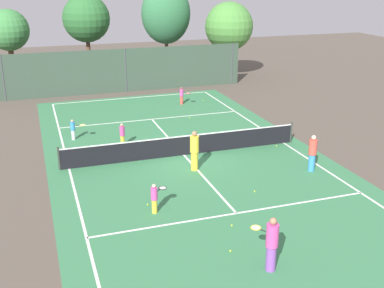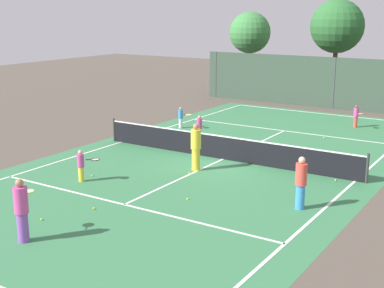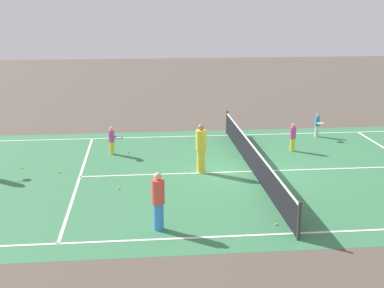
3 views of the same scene
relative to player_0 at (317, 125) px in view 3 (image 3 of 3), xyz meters
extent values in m
plane|color=brown|center=(4.85, -4.11, -0.58)|extent=(80.00, 80.00, 0.00)
cube|color=#387A4C|center=(4.85, -4.11, -0.58)|extent=(13.00, 25.00, 0.00)
cube|color=white|center=(-0.65, -4.11, -0.58)|extent=(0.10, 24.00, 0.01)
cube|color=white|center=(10.35, -4.11, -0.58)|extent=(0.10, 24.00, 0.01)
cube|color=white|center=(4.85, -10.51, -0.58)|extent=(11.00, 0.10, 0.01)
cube|color=white|center=(4.85, -4.11, -0.58)|extent=(0.10, 12.80, 0.01)
cylinder|color=#333833|center=(-1.05, -4.11, -0.03)|extent=(0.10, 0.10, 1.10)
cylinder|color=#333833|center=(10.75, -4.11, -0.03)|extent=(0.10, 0.10, 1.10)
cube|color=black|center=(4.85, -4.11, -0.11)|extent=(11.80, 0.03, 0.95)
cube|color=white|center=(4.85, -4.11, 0.39)|extent=(11.80, 0.04, 0.05)
cylinder|color=silver|center=(-0.04, 0.00, -0.32)|extent=(0.19, 0.19, 0.52)
cylinder|color=#388CD8|center=(-0.04, 0.00, 0.16)|extent=(0.24, 0.24, 0.45)
sphere|color=tan|center=(-0.04, 0.00, 0.46)|extent=(0.14, 0.14, 0.14)
cylinder|color=black|center=(0.23, -0.02, 0.18)|extent=(0.20, 0.04, 0.03)
torus|color=yellow|center=(0.48, -0.03, 0.18)|extent=(0.35, 0.35, 0.03)
cylinder|color=silver|center=(0.48, -0.03, 0.18)|extent=(0.29, 0.29, 0.00)
cylinder|color=yellow|center=(1.98, -9.47, -0.31)|extent=(0.20, 0.20, 0.55)
cylinder|color=#D14799|center=(1.98, -9.47, 0.20)|extent=(0.25, 0.25, 0.48)
sphere|color=beige|center=(1.98, -9.47, 0.51)|extent=(0.15, 0.15, 0.15)
cylinder|color=black|center=(2.20, -9.30, 0.23)|extent=(0.18, 0.15, 0.03)
torus|color=black|center=(2.39, -9.15, 0.23)|extent=(0.46, 0.46, 0.03)
cylinder|color=silver|center=(2.39, -9.15, 0.23)|extent=(0.39, 0.39, 0.00)
cylinder|color=yellow|center=(2.26, -1.84, -0.30)|extent=(0.21, 0.21, 0.56)
cylinder|color=#D14799|center=(2.26, -1.84, 0.23)|extent=(0.26, 0.26, 0.49)
sphere|color=tan|center=(2.26, -1.84, 0.55)|extent=(0.15, 0.15, 0.15)
cylinder|color=yellow|center=(4.73, -6.05, -0.15)|extent=(0.32, 0.32, 0.86)
cylinder|color=yellow|center=(4.73, -6.05, 0.66)|extent=(0.40, 0.40, 0.75)
sphere|color=#A37556|center=(4.73, -6.05, 1.15)|extent=(0.23, 0.23, 0.23)
cylinder|color=#388CD8|center=(9.69, -7.82, -0.19)|extent=(0.29, 0.29, 0.79)
cylinder|color=#E54C3F|center=(9.69, -7.82, 0.55)|extent=(0.36, 0.36, 0.69)
sphere|color=beige|center=(9.69, -7.82, 1.00)|extent=(0.21, 0.21, 0.21)
sphere|color=#CCE533|center=(9.74, -4.45, -0.55)|extent=(0.07, 0.07, 0.07)
sphere|color=#CCE533|center=(4.30, -11.34, -0.55)|extent=(0.07, 0.07, 0.07)
sphere|color=#CCE533|center=(3.61, -12.84, -0.55)|extent=(0.07, 0.07, 0.07)
sphere|color=#CCE533|center=(1.88, -8.81, -0.55)|extent=(0.07, 0.07, 0.07)
sphere|color=#CCE533|center=(6.30, -9.05, -0.55)|extent=(0.07, 0.07, 0.07)
sphere|color=#CCE533|center=(4.79, -6.61, -0.55)|extent=(0.07, 0.07, 0.07)
camera|label=1|loc=(-1.85, -25.14, 7.90)|focal=45.14mm
camera|label=2|loc=(15.40, -22.99, 5.48)|focal=50.40mm
camera|label=3|loc=(23.43, -8.25, 5.67)|focal=49.47mm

